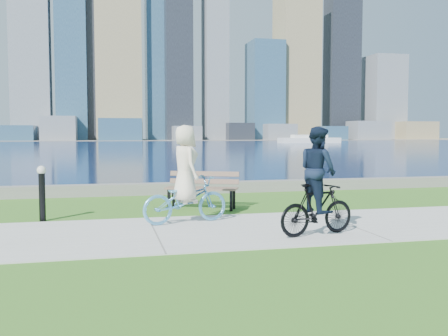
% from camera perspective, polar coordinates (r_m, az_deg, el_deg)
% --- Properties ---
extents(ground, '(320.00, 320.00, 0.00)m').
position_cam_1_polar(ground, '(10.87, 13.79, -6.33)').
color(ground, '#31651A').
rests_on(ground, ground).
extents(concrete_path, '(80.00, 3.50, 0.02)m').
position_cam_1_polar(concrete_path, '(10.87, 13.79, -6.27)').
color(concrete_path, '#B0B1AB').
rests_on(concrete_path, ground).
extents(seawall, '(90.00, 0.50, 0.35)m').
position_cam_1_polar(seawall, '(16.55, 4.00, -2.08)').
color(seawall, slate).
rests_on(seawall, ground).
extents(bay_water, '(320.00, 131.00, 0.01)m').
position_cam_1_polar(bay_water, '(81.68, -9.83, 2.59)').
color(bay_water, '#0B1E4A').
rests_on(bay_water, ground).
extents(far_shore, '(320.00, 30.00, 0.12)m').
position_cam_1_polar(far_shore, '(139.61, -11.26, 3.16)').
color(far_shore, slate).
rests_on(far_shore, ground).
extents(city_skyline, '(179.81, 22.27, 76.00)m').
position_cam_1_polar(city_skyline, '(140.98, -8.54, 12.63)').
color(city_skyline, navy).
rests_on(city_skyline, ground).
extents(ferry_far, '(12.05, 3.44, 1.63)m').
position_cam_1_polar(ferry_far, '(99.63, 9.71, 3.23)').
color(ferry_far, white).
rests_on(ferry_far, ground).
extents(park_bench, '(1.92, 1.31, 0.94)m').
position_cam_1_polar(park_bench, '(12.73, -2.48, -2.09)').
color(park_bench, black).
rests_on(park_bench, ground).
extents(bollard_lamp, '(0.20, 0.20, 1.22)m').
position_cam_1_polar(bollard_lamp, '(11.60, -20.09, -2.32)').
color(bollard_lamp, black).
rests_on(bollard_lamp, ground).
extents(cyclist_woman, '(1.09, 2.00, 2.08)m').
position_cam_1_polar(cyclist_woman, '(10.61, -4.46, -2.15)').
color(cyclist_woman, '#5AA9DC').
rests_on(cyclist_woman, ground).
extents(cyclist_man, '(0.84, 1.69, 2.03)m').
position_cam_1_polar(cyclist_man, '(9.44, 10.63, -2.45)').
color(cyclist_man, black).
rests_on(cyclist_man, ground).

